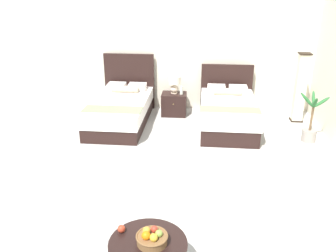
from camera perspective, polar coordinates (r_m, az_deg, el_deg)
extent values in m
cube|color=#BAB7B0|center=(5.85, -0.78, -7.79)|extent=(9.91, 10.32, 0.02)
cube|color=beige|center=(8.56, 1.55, 11.67)|extent=(9.91, 0.12, 2.70)
cube|color=black|center=(7.84, -7.52, 1.26)|extent=(1.12, 2.14, 0.28)
cube|color=white|center=(7.75, -7.62, 3.14)|extent=(1.16, 2.18, 0.27)
cube|color=black|center=(8.70, -6.09, 7.01)|extent=(1.18, 0.07, 1.31)
cube|color=white|center=(8.49, -8.08, 6.24)|extent=(0.40, 0.30, 0.14)
cube|color=white|center=(8.39, -4.85, 6.19)|extent=(0.40, 0.30, 0.14)
cylinder|color=#C1AD8B|center=(8.21, -6.82, 5.79)|extent=(0.60, 0.16, 0.15)
cube|color=gray|center=(7.15, -8.74, 2.61)|extent=(1.16, 0.43, 0.01)
cube|color=black|center=(7.67, 9.37, 0.86)|extent=(1.11, 2.00, 0.32)
cube|color=white|center=(7.58, 9.50, 2.86)|extent=(1.15, 2.04, 0.24)
cube|color=black|center=(8.52, 9.18, 5.87)|extent=(1.17, 0.07, 1.12)
cube|color=white|center=(8.21, 7.62, 5.89)|extent=(0.40, 0.30, 0.14)
cube|color=white|center=(8.24, 10.98, 5.74)|extent=(0.40, 0.30, 0.14)
cylinder|color=#C1AD8B|center=(7.99, 9.40, 5.37)|extent=(0.60, 0.16, 0.15)
cube|color=gray|center=(7.08, 9.77, 2.56)|extent=(1.16, 0.37, 0.01)
cube|color=black|center=(8.29, 0.96, 3.47)|extent=(0.55, 0.44, 0.51)
sphere|color=tan|center=(8.05, 0.83, 3.46)|extent=(0.02, 0.02, 0.02)
cylinder|color=beige|center=(8.23, 0.98, 5.26)|extent=(0.15, 0.15, 0.02)
ellipsoid|color=beige|center=(8.20, 0.98, 5.88)|extent=(0.19, 0.19, 0.17)
cylinder|color=#99844C|center=(8.17, 0.99, 6.57)|extent=(0.02, 0.02, 0.04)
cylinder|color=beige|center=(8.14, 0.99, 7.28)|extent=(0.28, 0.28, 0.17)
cylinder|color=silver|center=(8.14, 2.12, 5.61)|extent=(0.07, 0.07, 0.17)
torus|color=silver|center=(8.11, 2.13, 6.23)|extent=(0.07, 0.07, 0.01)
cylinder|color=black|center=(3.83, -3.19, -18.09)|extent=(0.80, 0.80, 0.04)
cylinder|color=brown|center=(3.78, -2.54, -17.44)|extent=(0.31, 0.31, 0.09)
torus|color=brown|center=(3.75, -2.55, -16.94)|extent=(0.33, 0.33, 0.02)
sphere|color=#89AF44|center=(3.73, -1.46, -16.58)|extent=(0.07, 0.07, 0.07)
sphere|color=#AF3626|center=(3.78, -2.17, -15.95)|extent=(0.07, 0.07, 0.07)
sphere|color=gold|center=(3.77, -3.41, -16.14)|extent=(0.08, 0.08, 0.08)
sphere|color=orange|center=(3.70, -3.50, -16.86)|extent=(0.09, 0.09, 0.09)
sphere|color=gold|center=(3.68, -2.27, -17.17)|extent=(0.08, 0.08, 0.08)
sphere|color=#B83B24|center=(3.94, -7.36, -15.77)|extent=(0.08, 0.08, 0.08)
cube|color=black|center=(8.50, 19.49, 0.92)|extent=(0.25, 0.25, 0.03)
cube|color=#F3E2BE|center=(8.28, 20.14, 5.67)|extent=(0.21, 0.21, 1.44)
cube|color=black|center=(8.11, 20.82, 10.63)|extent=(0.25, 0.25, 0.02)
cylinder|color=gray|center=(7.47, 21.32, -1.41)|extent=(0.27, 0.27, 0.23)
cylinder|color=brown|center=(7.35, 21.69, 1.06)|extent=(0.04, 0.04, 0.46)
ellipsoid|color=#2A6632|center=(7.29, 23.04, 3.46)|extent=(0.30, 0.07, 0.25)
ellipsoid|color=#2A6632|center=(7.36, 21.97, 3.98)|extent=(0.10, 0.30, 0.29)
ellipsoid|color=#2A6632|center=(7.20, 21.09, 3.85)|extent=(0.31, 0.06, 0.32)
ellipsoid|color=#2A6632|center=(7.11, 22.18, 3.40)|extent=(0.10, 0.30, 0.31)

